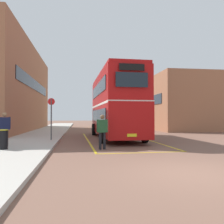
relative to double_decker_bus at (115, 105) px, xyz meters
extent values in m
plane|color=brown|center=(0.58, 3.54, -2.51)|extent=(135.60, 135.60, 0.00)
cube|color=#B2ADA3|center=(-5.92, 5.94, -2.44)|extent=(4.00, 57.60, 0.14)
cube|color=#9E6647|center=(-10.32, 9.77, 2.10)|extent=(5.60, 21.43, 9.23)
cube|color=#232D38|center=(-7.49, 9.77, 2.57)|extent=(0.06, 16.29, 1.10)
cube|color=#9E6647|center=(10.30, 12.02, 0.72)|extent=(8.45, 13.76, 6.46)
cube|color=#232D38|center=(6.05, 12.02, 1.04)|extent=(0.06, 10.46, 1.10)
cylinder|color=black|center=(-1.39, 3.04, -2.01)|extent=(0.31, 1.01, 1.00)
cylinder|color=black|center=(1.22, 3.11, -2.01)|extent=(0.31, 1.01, 1.00)
cylinder|color=black|center=(-1.22, -3.11, -2.01)|extent=(0.31, 1.01, 1.00)
cylinder|color=black|center=(1.39, -3.04, -2.01)|extent=(0.31, 1.01, 1.00)
cube|color=#A80F0F|center=(0.00, 0.00, -1.11)|extent=(2.81, 10.00, 2.10)
cube|color=#A80F0F|center=(0.00, 0.00, 0.99)|extent=(2.81, 9.80, 2.10)
cube|color=#A80F0F|center=(0.00, 0.00, 2.14)|extent=(2.70, 9.70, 0.20)
cube|color=silver|center=(0.00, 0.00, -0.06)|extent=(2.84, 9.90, 0.14)
cube|color=#19232D|center=(-1.29, -0.04, -0.81)|extent=(0.26, 8.14, 0.84)
cube|color=#19232D|center=(-1.29, -0.04, 1.09)|extent=(0.26, 8.14, 0.84)
cube|color=#19232D|center=(1.29, 0.04, -0.81)|extent=(0.26, 8.14, 0.84)
cube|color=#19232D|center=(1.29, 0.04, 1.09)|extent=(0.26, 8.14, 0.84)
cube|color=#19232D|center=(0.14, -4.98, 1.09)|extent=(1.78, 0.09, 0.80)
cube|color=black|center=(0.14, -4.98, 1.77)|extent=(1.40, 0.08, 0.36)
cube|color=#19232D|center=(-0.14, 4.98, -0.71)|extent=(2.03, 0.10, 1.00)
cube|color=yellow|center=(0.14, -4.98, -1.88)|extent=(0.52, 0.04, 0.16)
cylinder|color=black|center=(1.49, 21.41, -2.05)|extent=(0.34, 0.94, 0.92)
cylinder|color=black|center=(3.92, 21.64, -2.05)|extent=(0.34, 0.94, 0.92)
cylinder|color=black|center=(1.94, 16.51, -2.05)|extent=(0.34, 0.94, 0.92)
cylinder|color=black|center=(4.38, 16.73, -2.05)|extent=(0.34, 0.94, 0.92)
cube|color=gold|center=(2.93, 19.07, -0.91)|extent=(3.12, 8.40, 2.60)
cube|color=silver|center=(2.93, 19.07, 0.45)|extent=(2.95, 8.06, 0.12)
cube|color=#19232D|center=(1.74, 18.96, -0.56)|extent=(0.64, 6.55, 0.96)
cube|color=#19232D|center=(4.13, 19.18, -0.56)|extent=(0.64, 6.55, 0.96)
cube|color=#19232D|center=(2.55, 23.18, -0.61)|extent=(1.89, 0.22, 1.10)
cylinder|color=black|center=(-1.40, -5.58, -2.09)|extent=(0.14, 0.14, 0.84)
cylinder|color=black|center=(-1.62, -5.63, -2.09)|extent=(0.14, 0.14, 0.84)
cube|color=#1E4728|center=(-1.51, -5.60, -1.36)|extent=(0.53, 0.32, 0.63)
cylinder|color=#1E4728|center=(-1.27, -5.55, -1.33)|extent=(0.09, 0.09, 0.60)
cylinder|color=#1E4728|center=(-1.75, -5.66, -1.33)|extent=(0.09, 0.09, 0.60)
sphere|color=brown|center=(-1.51, -5.62, -0.90)|extent=(0.23, 0.23, 0.23)
cylinder|color=black|center=(-6.47, -4.82, -1.96)|extent=(0.14, 0.14, 0.83)
cylinder|color=black|center=(-6.28, -4.72, -1.96)|extent=(0.14, 0.14, 0.83)
cube|color=#141938|center=(-6.38, -4.77, -1.23)|extent=(0.53, 0.43, 0.62)
cylinder|color=#141938|center=(-6.17, -4.65, -1.20)|extent=(0.09, 0.09, 0.59)
sphere|color=#8C6647|center=(-6.39, -4.75, -0.78)|extent=(0.22, 0.22, 0.22)
cylinder|color=black|center=(-6.10, -5.95, -1.95)|extent=(0.43, 0.43, 0.86)
cylinder|color=olive|center=(-6.10, -5.95, -1.50)|extent=(0.45, 0.45, 0.04)
cylinder|color=#4C4C51|center=(-4.41, -1.93, -1.06)|extent=(0.08, 0.08, 2.62)
cylinder|color=red|center=(-4.41, -1.93, 0.06)|extent=(0.44, 0.04, 0.44)
cube|color=gold|center=(-2.07, -1.05, -2.51)|extent=(0.45, 11.93, 0.01)
cube|color=gold|center=(2.07, -0.94, -2.51)|extent=(0.45, 11.93, 0.01)
cube|color=gold|center=(0.17, -6.96, -2.51)|extent=(4.26, 0.24, 0.01)
camera|label=1|loc=(-2.65, -17.28, -0.87)|focal=37.82mm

